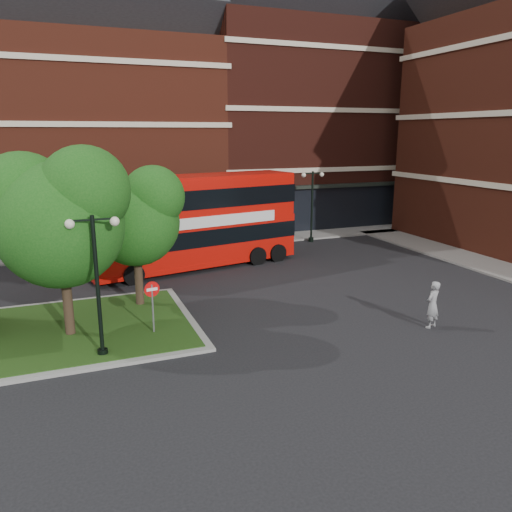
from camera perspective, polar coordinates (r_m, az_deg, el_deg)
name	(u,v)px	position (r m, az deg, el deg)	size (l,w,h in m)	color
ground	(253,337)	(19.36, -0.39, -9.19)	(120.00, 120.00, 0.00)	black
pavement_far	(167,246)	(34.58, -10.16, 1.11)	(44.00, 3.00, 0.12)	slate
terrace_far_left	(33,141)	(40.69, -24.12, 11.90)	(26.00, 12.00, 14.00)	maroon
terrace_far_right	(304,128)	(45.45, 5.52, 14.37)	(18.00, 12.00, 16.00)	#471911
traffic_island	(29,336)	(21.11, -24.53, -8.31)	(12.60, 7.60, 0.15)	gray
tree_island_west	(56,213)	(19.43, -21.86, 4.62)	(5.40, 4.71, 7.21)	#2D2116
tree_island_east	(133,213)	(22.14, -13.89, 4.79)	(4.46, 3.90, 6.29)	#2D2116
lamp_island	(97,279)	(17.53, -17.72, -2.56)	(1.72, 0.36, 5.00)	black
lamp_far_left	(202,208)	(32.59, -6.21, 5.42)	(1.72, 0.36, 5.00)	black
lamp_far_right	(312,202)	(35.49, 6.42, 6.11)	(1.72, 0.36, 5.00)	black
bus	(194,215)	(28.54, -7.12, 4.62)	(12.44, 5.03, 4.63)	red
woman	(433,305)	(21.09, 19.53, -5.26)	(0.70, 0.46, 1.92)	gray
car_silver	(68,247)	(33.38, -20.70, 1.02)	(1.57, 3.91, 1.33)	#A2A4A9
car_white	(252,237)	(34.02, -0.45, 2.22)	(1.48, 4.26, 1.40)	silver
no_entry_sign	(152,297)	(19.34, -11.78, -4.64)	(0.60, 0.13, 2.16)	slate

